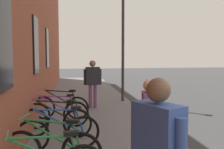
{
  "coord_description": "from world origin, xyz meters",
  "views": [
    {
      "loc": [
        -2.07,
        2.48,
        2.15
      ],
      "look_at": [
        4.81,
        1.39,
        1.6
      ],
      "focal_mm": 41.18,
      "sensor_mm": 36.0,
      "label": 1
    }
  ],
  "objects_px": {
    "pedestrian_near_bus": "(158,149)",
    "street_lamp": "(123,29)",
    "bicycle_under_window": "(56,122)",
    "pedestrian_by_facade": "(93,79)",
    "bicycle_end_of_row": "(59,133)",
    "pedestrian_crossing_street": "(149,116)",
    "bicycle_mid_rack": "(61,107)",
    "bicycle_nearest_sign": "(57,114)"
  },
  "relations": [
    {
      "from": "bicycle_nearest_sign",
      "to": "street_lamp",
      "type": "relative_size",
      "value": 0.34
    },
    {
      "from": "pedestrian_near_bus",
      "to": "pedestrian_by_facade",
      "type": "bearing_deg",
      "value": 0.4
    },
    {
      "from": "pedestrian_near_bus",
      "to": "street_lamp",
      "type": "distance_m",
      "value": 8.78
    },
    {
      "from": "bicycle_mid_rack",
      "to": "street_lamp",
      "type": "relative_size",
      "value": 0.34
    },
    {
      "from": "pedestrian_crossing_street",
      "to": "street_lamp",
      "type": "xyz_separation_m",
      "value": [
        6.7,
        -0.89,
        2.09
      ]
    },
    {
      "from": "pedestrian_crossing_street",
      "to": "street_lamp",
      "type": "bearing_deg",
      "value": -7.6
    },
    {
      "from": "pedestrian_by_facade",
      "to": "street_lamp",
      "type": "height_order",
      "value": "street_lamp"
    },
    {
      "from": "bicycle_mid_rack",
      "to": "street_lamp",
      "type": "distance_m",
      "value": 4.62
    },
    {
      "from": "bicycle_end_of_row",
      "to": "street_lamp",
      "type": "relative_size",
      "value": 0.34
    },
    {
      "from": "bicycle_mid_rack",
      "to": "street_lamp",
      "type": "xyz_separation_m",
      "value": [
        2.78,
        -2.52,
        2.68
      ]
    },
    {
      "from": "bicycle_nearest_sign",
      "to": "pedestrian_crossing_street",
      "type": "distance_m",
      "value": 3.48
    },
    {
      "from": "pedestrian_by_facade",
      "to": "bicycle_under_window",
      "type": "bearing_deg",
      "value": 160.73
    },
    {
      "from": "bicycle_under_window",
      "to": "pedestrian_crossing_street",
      "type": "height_order",
      "value": "pedestrian_crossing_street"
    },
    {
      "from": "pedestrian_near_bus",
      "to": "bicycle_mid_rack",
      "type": "bearing_deg",
      "value": 11.69
    },
    {
      "from": "bicycle_end_of_row",
      "to": "pedestrian_near_bus",
      "type": "height_order",
      "value": "pedestrian_near_bus"
    },
    {
      "from": "bicycle_mid_rack",
      "to": "pedestrian_crossing_street",
      "type": "relative_size",
      "value": 1.08
    },
    {
      "from": "bicycle_under_window",
      "to": "street_lamp",
      "type": "xyz_separation_m",
      "value": [
        4.56,
        -2.56,
        2.68
      ]
    },
    {
      "from": "bicycle_nearest_sign",
      "to": "street_lamp",
      "type": "distance_m",
      "value": 5.27
    },
    {
      "from": "bicycle_end_of_row",
      "to": "bicycle_mid_rack",
      "type": "height_order",
      "value": "same"
    },
    {
      "from": "bicycle_nearest_sign",
      "to": "bicycle_under_window",
      "type": "bearing_deg",
      "value": -178.4
    },
    {
      "from": "bicycle_end_of_row",
      "to": "bicycle_mid_rack",
      "type": "bearing_deg",
      "value": 1.31
    },
    {
      "from": "pedestrian_crossing_street",
      "to": "pedestrian_near_bus",
      "type": "bearing_deg",
      "value": 165.35
    },
    {
      "from": "bicycle_mid_rack",
      "to": "pedestrian_near_bus",
      "type": "height_order",
      "value": "pedestrian_near_bus"
    },
    {
      "from": "bicycle_under_window",
      "to": "pedestrian_by_facade",
      "type": "distance_m",
      "value": 3.59
    },
    {
      "from": "pedestrian_near_bus",
      "to": "street_lamp",
      "type": "bearing_deg",
      "value": -9.08
    },
    {
      "from": "bicycle_under_window",
      "to": "pedestrian_near_bus",
      "type": "xyz_separation_m",
      "value": [
        -3.89,
        -1.21,
        0.71
      ]
    },
    {
      "from": "bicycle_nearest_sign",
      "to": "bicycle_mid_rack",
      "type": "height_order",
      "value": "same"
    },
    {
      "from": "bicycle_nearest_sign",
      "to": "pedestrian_near_bus",
      "type": "bearing_deg",
      "value": -165.33
    },
    {
      "from": "bicycle_mid_rack",
      "to": "pedestrian_crossing_street",
      "type": "height_order",
      "value": "pedestrian_crossing_street"
    },
    {
      "from": "bicycle_nearest_sign",
      "to": "pedestrian_by_facade",
      "type": "relative_size",
      "value": 0.98
    },
    {
      "from": "pedestrian_crossing_street",
      "to": "pedestrian_near_bus",
      "type": "xyz_separation_m",
      "value": [
        -1.75,
        0.46,
        0.12
      ]
    },
    {
      "from": "bicycle_end_of_row",
      "to": "street_lamp",
      "type": "bearing_deg",
      "value": -24.23
    },
    {
      "from": "pedestrian_crossing_street",
      "to": "bicycle_under_window",
      "type": "bearing_deg",
      "value": 37.92
    },
    {
      "from": "bicycle_nearest_sign",
      "to": "pedestrian_near_bus",
      "type": "relative_size",
      "value": 0.98
    },
    {
      "from": "bicycle_under_window",
      "to": "pedestrian_by_facade",
      "type": "height_order",
      "value": "pedestrian_by_facade"
    },
    {
      "from": "bicycle_under_window",
      "to": "pedestrian_crossing_street",
      "type": "distance_m",
      "value": 2.78
    },
    {
      "from": "pedestrian_crossing_street",
      "to": "street_lamp",
      "type": "relative_size",
      "value": 0.31
    },
    {
      "from": "bicycle_mid_rack",
      "to": "pedestrian_by_facade",
      "type": "bearing_deg",
      "value": -35.78
    },
    {
      "from": "bicycle_under_window",
      "to": "pedestrian_near_bus",
      "type": "bearing_deg",
      "value": -162.67
    },
    {
      "from": "bicycle_under_window",
      "to": "bicycle_nearest_sign",
      "type": "xyz_separation_m",
      "value": [
        0.83,
        0.02,
        0.0
      ]
    },
    {
      "from": "bicycle_end_of_row",
      "to": "pedestrian_by_facade",
      "type": "height_order",
      "value": "pedestrian_by_facade"
    },
    {
      "from": "pedestrian_near_bus",
      "to": "street_lamp",
      "type": "height_order",
      "value": "street_lamp"
    }
  ]
}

